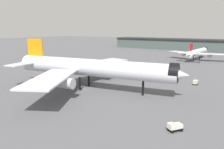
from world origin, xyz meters
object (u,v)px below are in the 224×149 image
at_px(airliner_near_gate, 90,68).
at_px(service_truck_front, 93,66).
at_px(baggage_tug_wing, 175,127).
at_px(baggage_cart_trailing, 195,82).
at_px(airliner_far_taxiway, 198,52).

relative_size(airliner_near_gate, service_truck_front, 11.56).
bearing_deg(baggage_tug_wing, service_truck_front, -92.16).
xyz_separation_m(service_truck_front, baggage_cart_trailing, (56.48, -7.10, -0.61)).
height_order(airliner_near_gate, baggage_cart_trailing, airliner_near_gate).
height_order(service_truck_front, baggage_cart_trailing, service_truck_front).
relative_size(airliner_far_taxiway, baggage_cart_trailing, 17.62).
bearing_deg(airliner_near_gate, baggage_cart_trailing, 31.82).
bearing_deg(service_truck_front, airliner_near_gate, 18.47).
distance_m(airliner_near_gate, baggage_tug_wing, 40.55).
relative_size(service_truck_front, baggage_cart_trailing, 2.35).
height_order(airliner_far_taxiway, baggage_tug_wing, airliner_far_taxiway).
relative_size(airliner_near_gate, airliner_far_taxiway, 1.54).
relative_size(airliner_near_gate, baggage_cart_trailing, 27.21).
relative_size(airliner_far_taxiway, service_truck_front, 7.49).
xyz_separation_m(airliner_far_taxiway, baggage_cart_trailing, (13.24, -75.96, -4.55)).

